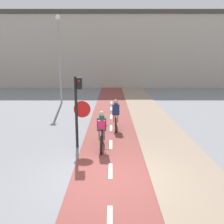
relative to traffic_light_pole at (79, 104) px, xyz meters
name	(u,v)px	position (x,y,z in m)	size (l,w,h in m)	color
ground_plane	(111,179)	(1.29, -2.74, -1.79)	(120.00, 120.00, 0.00)	gray
bike_lane	(111,178)	(1.29, -2.73, -1.78)	(2.41, 60.00, 0.02)	brown
sidewalk_strip	(191,178)	(3.69, -2.74, -1.77)	(2.40, 60.00, 0.05)	gray
building_row_background	(113,50)	(1.29, 22.85, 2.69)	(60.00, 5.20, 8.96)	#B2A899
traffic_light_pole	(79,104)	(0.00, 0.00, 0.00)	(0.67, 0.25, 2.88)	black
street_lamp_far	(61,51)	(-2.72, 10.01, 2.31)	(0.36, 0.36, 6.71)	gray
cyclist_near	(103,132)	(0.93, -0.21, -1.07)	(0.46, 1.85, 1.55)	black
cyclist_far	(117,116)	(1.52, 2.60, -1.11)	(0.46, 1.83, 1.54)	black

